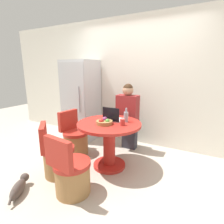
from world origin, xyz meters
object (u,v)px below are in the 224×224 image
at_px(dining_table, 109,138).
at_px(person_seated, 128,115).
at_px(fruit_bowl, 104,122).
at_px(chair_near_camera, 71,175).
at_px(chair_left_side, 75,140).
at_px(bottle, 126,117).
at_px(cat, 19,187).
at_px(refrigerator, 81,101).
at_px(laptop, 113,118).
at_px(chair_near_left_corner, 58,158).

xyz_separation_m(dining_table, person_seated, (0.02, 0.72, 0.21)).
bearing_deg(fruit_bowl, chair_near_camera, -96.88).
bearing_deg(chair_left_side, fruit_bowl, -97.44).
distance_m(bottle, cat, 1.75).
bearing_deg(refrigerator, bottle, -25.73).
relative_size(laptop, fruit_bowl, 1.15).
bearing_deg(chair_left_side, dining_table, -90.00).
bearing_deg(dining_table, cat, -122.19).
distance_m(refrigerator, dining_table, 1.48).
relative_size(person_seated, fruit_bowl, 5.23).
height_order(chair_left_side, bottle, bottle).
xyz_separation_m(refrigerator, dining_table, (1.17, -0.83, -0.38)).
height_order(chair_near_camera, chair_near_left_corner, same).
bearing_deg(chair_near_left_corner, chair_near_camera, -161.31).
xyz_separation_m(chair_left_side, fruit_bowl, (0.77, -0.22, 0.52)).
bearing_deg(refrigerator, chair_near_left_corner, -66.76).
xyz_separation_m(bottle, cat, (-0.92, -1.28, -0.75)).
height_order(chair_near_camera, laptop, laptop).
xyz_separation_m(dining_table, chair_near_left_corner, (-0.57, -0.57, -0.23)).
height_order(chair_near_camera, person_seated, person_seated).
xyz_separation_m(refrigerator, chair_near_camera, (1.06, -1.62, -0.61)).
bearing_deg(chair_near_left_corner, laptop, -84.50).
bearing_deg(fruit_bowl, chair_left_side, 164.34).
bearing_deg(refrigerator, dining_table, -35.32).
distance_m(chair_left_side, chair_near_camera, 1.14).
distance_m(chair_near_left_corner, person_seated, 1.49).
relative_size(chair_left_side, chair_near_camera, 1.00).
distance_m(chair_left_side, bottle, 1.16).
bearing_deg(bottle, chair_near_left_corner, -137.35).
height_order(dining_table, chair_left_side, chair_left_side).
bearing_deg(chair_near_camera, refrigerator, -49.01).
height_order(chair_near_camera, bottle, bottle).
xyz_separation_m(chair_left_side, person_seated, (0.82, 0.61, 0.45)).
bearing_deg(chair_near_camera, bottle, -101.03).
relative_size(person_seated, laptop, 4.55).
xyz_separation_m(chair_left_side, chair_near_left_corner, (0.22, -0.68, 0.00)).
bearing_deg(cat, dining_table, -63.38).
relative_size(chair_left_side, person_seated, 0.62).
relative_size(chair_left_side, cat, 1.81).
bearing_deg(cat, chair_left_side, -27.01).
bearing_deg(fruit_bowl, laptop, 81.45).
xyz_separation_m(chair_near_left_corner, cat, (-0.13, -0.55, -0.18)).
relative_size(chair_left_side, bottle, 3.60).
height_order(dining_table, bottle, bottle).
distance_m(person_seated, fruit_bowl, 0.83).
xyz_separation_m(dining_table, cat, (-0.70, -1.12, -0.41)).
bearing_deg(person_seated, laptop, 88.48).
bearing_deg(dining_table, chair_near_camera, -97.88).
height_order(refrigerator, laptop, refrigerator).
bearing_deg(chair_left_side, chair_near_camera, -134.83).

